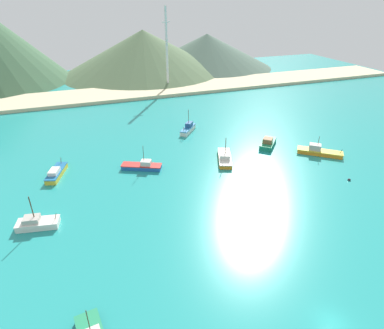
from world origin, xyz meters
The scene contains 13 objects.
ground centered at (0.00, 30.00, -0.25)m, with size 260.00×280.00×0.50m.
fishing_boat_0 centered at (-35.43, 33.01, 0.83)m, with size 7.47×4.13×6.34m.
fishing_boat_1 centered at (6.36, 44.82, 0.77)m, with size 6.40×10.20×6.26m.
fishing_boat_2 centered at (4.16, 65.64, 0.98)m, with size 6.78×7.52×6.68m.
fishing_boat_4 centered at (-13.55, 47.66, 0.73)m, with size 9.53×6.33×5.93m.
fishing_boat_6 centered at (30.40, 39.88, 0.84)m, with size 10.33×9.23×4.90m.
fishing_boat_7 centered at (20.91, 48.68, 0.90)m, with size 7.77×8.00×2.59m.
fishing_boat_8 centered at (-32.42, 50.90, 0.80)m, with size 4.96×8.89×2.58m.
buoy_1 centered at (28.06, 26.84, 0.11)m, with size 0.65×0.65×0.65m.
beach_strip centered at (0.00, 112.36, 0.60)m, with size 247.00×20.46×1.20m, color beige.
hill_central centered at (9.89, 149.27, 10.44)m, with size 82.49×82.49×20.89m.
hill_east centered at (45.91, 153.30, 8.68)m, with size 71.65×71.65×17.37m.
radio_tower centered at (12.10, 114.15, 16.55)m, with size 3.24×2.60×32.45m.
Camera 1 is at (-25.23, -18.41, 36.27)m, focal length 30.06 mm.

